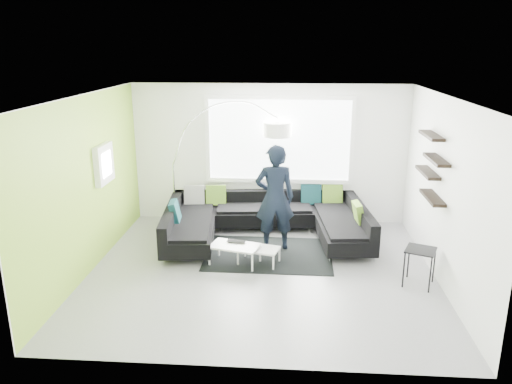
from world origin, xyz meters
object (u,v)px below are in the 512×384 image
arc_lamp (173,164)px  laptop (235,243)px  side_table (419,267)px  coffee_table (247,254)px  person (275,198)px  sectional_sofa (266,223)px

arc_lamp → laptop: size_ratio=7.28×
arc_lamp → side_table: 4.99m
coffee_table → arc_lamp: bearing=146.7°
person → laptop: 1.08m
coffee_table → arc_lamp: arc_lamp is taller
sectional_sofa → person: person is taller
coffee_table → person: bearing=72.8°
sectional_sofa → side_table: size_ratio=6.66×
person → laptop: size_ratio=5.50×
laptop → coffee_table: bearing=-7.7°
coffee_table → arc_lamp: (-1.62, 1.79, 1.09)m
side_table → laptop: side_table is taller
sectional_sofa → arc_lamp: size_ratio=1.54×
sectional_sofa → laptop: (-0.46, -1.00, -0.00)m
laptop → person: bearing=54.7°
sectional_sofa → arc_lamp: (-1.88, 0.73, 0.91)m
sectional_sofa → person: (0.17, -0.36, 0.60)m
coffee_table → side_table: (2.67, -0.56, 0.12)m
arc_lamp → laptop: (1.42, -1.73, -0.91)m
arc_lamp → side_table: (4.29, -2.36, -0.96)m
side_table → laptop: size_ratio=1.69×
sectional_sofa → arc_lamp: bearing=152.9°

